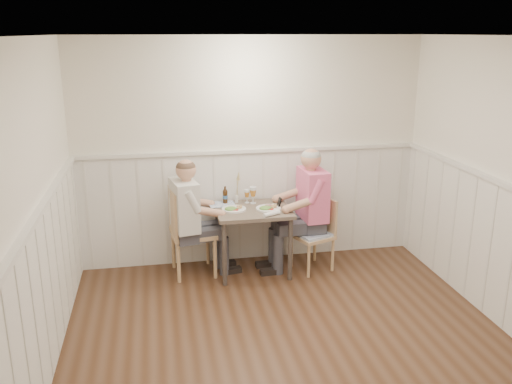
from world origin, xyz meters
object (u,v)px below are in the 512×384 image
dining_table (253,218)px  grass_vase (236,188)px  man_in_pink (308,218)px  chair_right (316,231)px  chair_left (187,229)px  diner_cream (189,228)px  beer_bottle (225,196)px

dining_table → grass_vase: grass_vase is taller
dining_table → man_in_pink: bearing=0.4°
chair_right → chair_left: 1.46m
dining_table → man_in_pink: 0.65m
dining_table → diner_cream: size_ratio=0.60×
beer_bottle → man_in_pink: bearing=-14.8°
dining_table → chair_left: bearing=174.6°
chair_right → grass_vase: bearing=160.1°
chair_right → man_in_pink: man_in_pink is taller
man_in_pink → beer_bottle: bearing=165.2°
grass_vase → dining_table: bearing=-62.0°
man_in_pink → grass_vase: bearing=161.8°
dining_table → diner_cream: bearing=-179.9°
dining_table → diner_cream: diner_cream is taller
grass_vase → diner_cream: bearing=-155.1°
diner_cream → chair_left: bearing=102.6°
chair_right → diner_cream: (-1.43, 0.05, 0.12)m
chair_right → man_in_pink: 0.18m
chair_right → grass_vase: size_ratio=2.25×
dining_table → chair_right: size_ratio=0.99×
chair_right → diner_cream: size_ratio=0.61×
man_in_pink → grass_vase: 0.89m
chair_left → beer_bottle: bearing=21.5°
chair_right → chair_left: bearing=175.3°
chair_right → man_in_pink: size_ratio=0.58×
diner_cream → dining_table: bearing=0.1°
beer_bottle → chair_right: bearing=-16.6°
man_in_pink → diner_cream: (-1.35, -0.01, -0.03)m
diner_cream → chair_right: bearing=-2.0°
chair_left → man_in_pink: size_ratio=0.70×
dining_table → man_in_pink: man_in_pink is taller
chair_left → diner_cream: 0.08m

